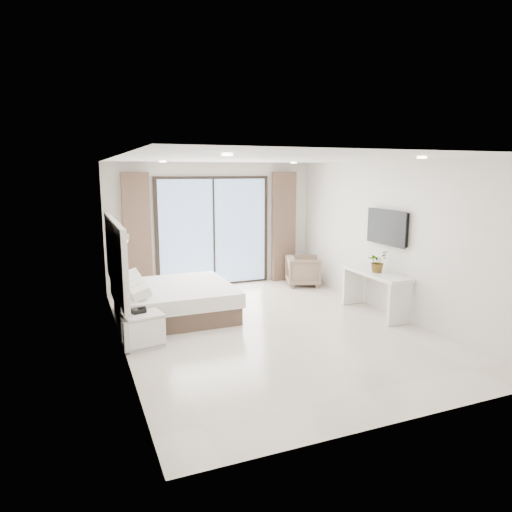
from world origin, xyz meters
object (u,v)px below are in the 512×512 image
at_px(bed, 173,301).
at_px(console_desk, 375,283).
at_px(armchair, 303,269).
at_px(nightstand, 143,330).

xyz_separation_m(bed, console_desk, (3.37, -1.18, 0.27)).
distance_m(bed, armchair, 3.38).
height_order(nightstand, console_desk, console_desk).
xyz_separation_m(console_desk, armchair, (-0.19, 2.34, -0.19)).
relative_size(bed, armchair, 2.72).
bearing_deg(armchair, bed, 128.83).
bearing_deg(console_desk, armchair, 94.65).
xyz_separation_m(nightstand, armchair, (3.87, 2.35, 0.12)).
distance_m(nightstand, console_desk, 4.07).
height_order(bed, nightstand, bed).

